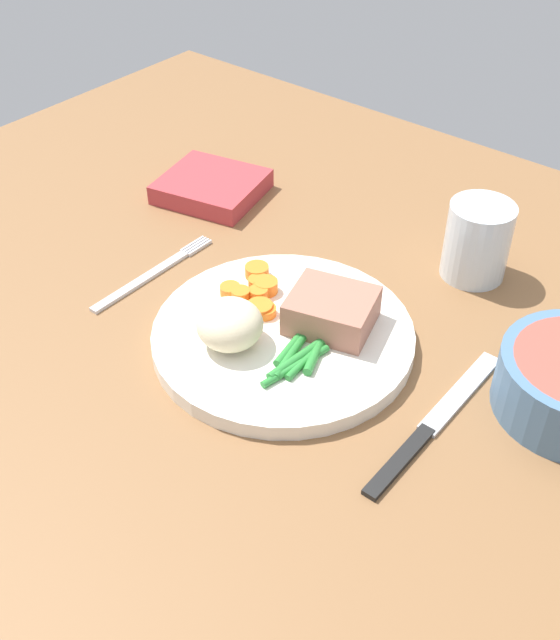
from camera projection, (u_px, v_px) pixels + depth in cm
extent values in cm
cube|color=brown|center=(305.00, 332.00, 75.92)|extent=(120.00, 90.00, 2.00)
cylinder|color=white|center=(280.00, 335.00, 72.85)|extent=(24.75, 24.75, 1.60)
cube|color=#A86B56|center=(334.00, 308.00, 71.99)|extent=(9.30, 8.59, 3.31)
ellipsoid|color=beige|center=(230.00, 324.00, 69.37)|extent=(6.13, 6.08, 4.38)
cylinder|color=orange|center=(265.00, 311.00, 73.65)|extent=(2.18, 2.18, 0.85)
cylinder|color=orange|center=(266.00, 286.00, 76.29)|extent=(2.39, 2.39, 1.29)
cylinder|color=orange|center=(241.00, 295.00, 75.17)|extent=(1.87, 1.87, 1.29)
cylinder|color=orange|center=(230.00, 290.00, 75.97)|extent=(2.04, 2.04, 1.06)
cylinder|color=orange|center=(257.00, 271.00, 78.30)|extent=(2.45, 2.45, 1.22)
cylinder|color=orange|center=(260.00, 309.00, 73.72)|extent=(2.50, 2.50, 1.10)
cylinder|color=orange|center=(259.00, 294.00, 75.36)|extent=(1.86, 1.86, 1.25)
cylinder|color=orange|center=(261.00, 281.00, 77.07)|extent=(2.01, 2.01, 1.13)
cylinder|color=#2D8C38|center=(296.00, 341.00, 70.30)|extent=(2.02, 7.04, 0.80)
cylinder|color=#2D8C38|center=(301.00, 356.00, 68.73)|extent=(1.63, 7.94, 0.84)
cylinder|color=#2D8C38|center=(317.00, 351.00, 69.22)|extent=(2.87, 5.81, 0.86)
cylinder|color=#2D8C38|center=(295.00, 349.00, 69.46)|extent=(2.70, 8.07, 0.79)
cylinder|color=#2D8C38|center=(296.00, 366.00, 67.85)|extent=(2.12, 7.51, 0.67)
cylinder|color=#2D8C38|center=(311.00, 355.00, 69.01)|extent=(1.15, 7.55, 0.67)
cube|color=silver|center=(141.00, 281.00, 80.37)|extent=(1.00, 13.00, 0.40)
cube|color=silver|center=(192.00, 244.00, 85.61)|extent=(0.24, 3.60, 0.40)
cube|color=silver|center=(195.00, 246.00, 85.42)|extent=(0.24, 3.60, 0.40)
cube|color=silver|center=(197.00, 247.00, 85.23)|extent=(0.24, 3.60, 0.40)
cube|color=silver|center=(200.00, 248.00, 85.03)|extent=(0.24, 3.60, 0.40)
cube|color=black|center=(399.00, 461.00, 61.76)|extent=(1.30, 9.00, 0.64)
cube|color=silver|center=(461.00, 393.00, 67.73)|extent=(1.70, 12.00, 0.40)
cylinder|color=silver|center=(477.00, 241.00, 79.13)|extent=(6.74, 6.74, 8.25)
cylinder|color=silver|center=(474.00, 256.00, 80.31)|extent=(6.20, 6.20, 4.57)
cube|color=#B2383D|center=(212.00, 187.00, 93.48)|extent=(13.67, 12.94, 2.34)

